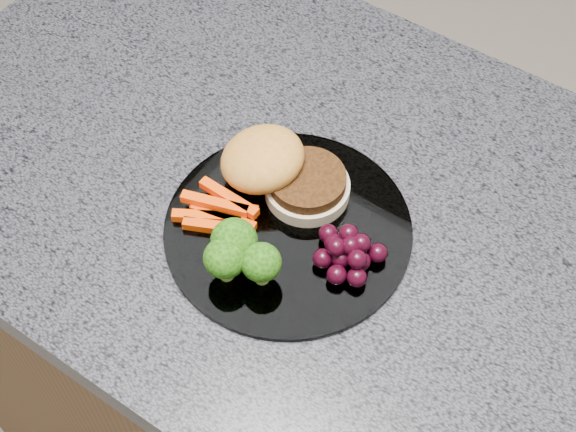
# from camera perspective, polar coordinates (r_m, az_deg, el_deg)

# --- Properties ---
(island_cabinet) EXTENTS (1.20, 0.60, 0.86)m
(island_cabinet) POSITION_cam_1_polar(r_m,az_deg,el_deg) (1.26, 5.27, -13.42)
(island_cabinet) COLOR #55351D
(island_cabinet) RESTS_ON ground
(countertop) EXTENTS (1.20, 0.60, 0.04)m
(countertop) POSITION_cam_1_polar(r_m,az_deg,el_deg) (0.86, 7.53, -2.20)
(countertop) COLOR #46464F
(countertop) RESTS_ON island_cabinet
(plate) EXTENTS (0.26, 0.26, 0.01)m
(plate) POSITION_cam_1_polar(r_m,az_deg,el_deg) (0.84, 0.00, -0.91)
(plate) COLOR white
(plate) RESTS_ON countertop
(burger) EXTENTS (0.16, 0.12, 0.05)m
(burger) POSITION_cam_1_polar(r_m,az_deg,el_deg) (0.85, -0.69, 3.23)
(burger) COLOR beige
(burger) RESTS_ON plate
(carrot_sticks) EXTENTS (0.09, 0.06, 0.02)m
(carrot_sticks) POSITION_cam_1_polar(r_m,az_deg,el_deg) (0.84, -4.90, 0.33)
(carrot_sticks) COLOR #F04204
(carrot_sticks) RESTS_ON plate
(broccoli) EXTENTS (0.08, 0.07, 0.06)m
(broccoli) POSITION_cam_1_polar(r_m,az_deg,el_deg) (0.78, -3.54, -2.61)
(broccoli) COLOR olive
(broccoli) RESTS_ON plate
(grape_bunch) EXTENTS (0.07, 0.07, 0.04)m
(grape_bunch) POSITION_cam_1_polar(r_m,az_deg,el_deg) (0.80, 4.26, -2.60)
(grape_bunch) COLOR black
(grape_bunch) RESTS_ON plate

